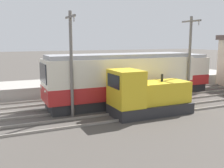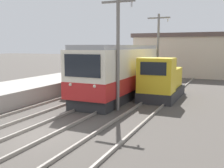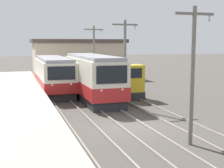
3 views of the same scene
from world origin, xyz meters
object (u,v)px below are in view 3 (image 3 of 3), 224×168
catenary_mast_far (94,55)px  catenary_mast_near (193,71)px  catenary_mast_mid (125,60)px  commuter_train_left (53,76)px  shunting_locomotive (123,83)px  commuter_train_center (92,79)px

catenary_mast_far → catenary_mast_near: bearing=-90.0°
catenary_mast_mid → catenary_mast_far: (0.00, 9.27, 0.00)m
commuter_train_left → catenary_mast_far: size_ratio=1.70×
catenary_mast_near → commuter_train_left: bearing=103.5°
commuter_train_left → shunting_locomotive: 7.11m
catenary_mast_near → catenary_mast_mid: 9.27m
shunting_locomotive → catenary_mast_near: 14.13m
commuter_train_center → catenary_mast_near: 13.61m
shunting_locomotive → catenary_mast_mid: size_ratio=0.82×
shunting_locomotive → catenary_mast_far: (-1.49, 4.69, 2.40)m
commuter_train_left → catenary_mast_far: bearing=7.9°
commuter_train_left → catenary_mast_near: (4.31, -17.94, 1.98)m
commuter_train_center → shunting_locomotive: bearing=8.5°
catenary_mast_near → catenary_mast_mid: bearing=90.0°
catenary_mast_far → commuter_train_left: bearing=-172.1°
catenary_mast_far → catenary_mast_mid: bearing=-90.0°
catenary_mast_mid → catenary_mast_far: same height
commuter_train_center → catenary_mast_far: catenary_mast_far is taller
shunting_locomotive → commuter_train_center: bearing=-171.5°
catenary_mast_near → catenary_mast_far: size_ratio=1.00×
commuter_train_left → catenary_mast_far: catenary_mast_far is taller
catenary_mast_near → catenary_mast_far: 18.54m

